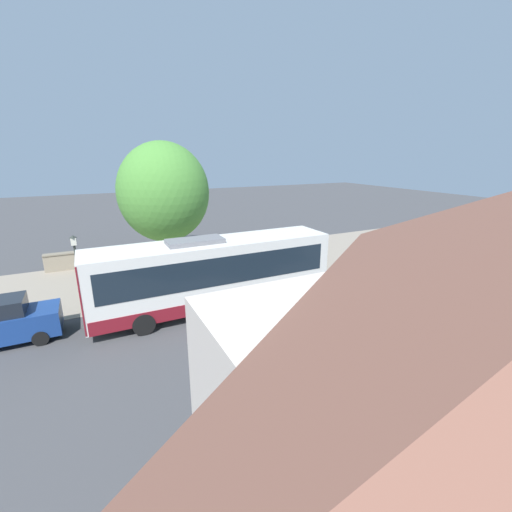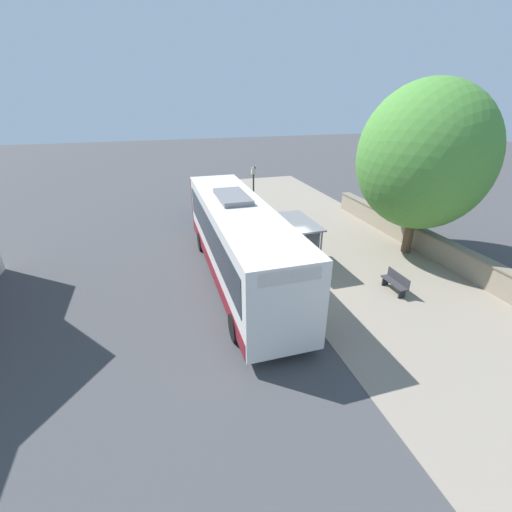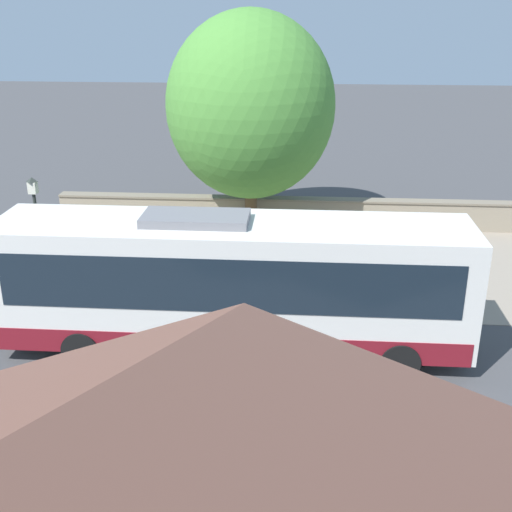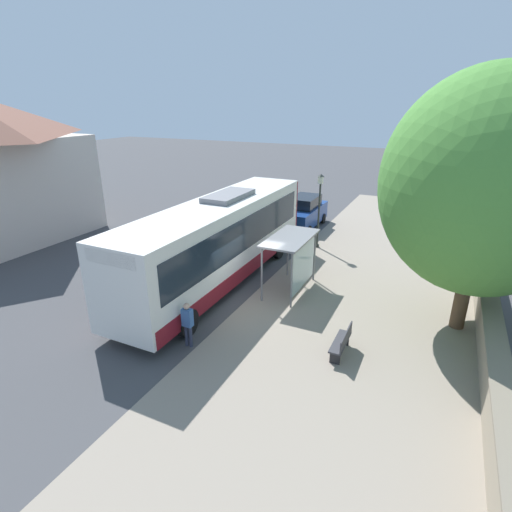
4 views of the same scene
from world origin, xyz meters
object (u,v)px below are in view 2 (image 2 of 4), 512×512
at_px(pedestrian, 316,312).
at_px(bench, 395,282).
at_px(bus_shelter, 300,229).
at_px(street_lamp_near, 254,192).
at_px(bus, 238,240).
at_px(shade_tree, 424,157).
at_px(parked_car_behind_bus, 215,203).

height_order(pedestrian, bench, pedestrian).
bearing_deg(bus_shelter, street_lamp_near, -83.13).
relative_size(bus_shelter, street_lamp_near, 0.78).
bearing_deg(bus, bench, 153.32).
bearing_deg(shade_tree, bench, 46.13).
distance_m(bus, shade_tree, 10.07).
distance_m(street_lamp_near, parked_car_behind_bus, 3.97).
xyz_separation_m(street_lamp_near, parked_car_behind_bus, (1.90, -3.18, -1.43)).
xyz_separation_m(bench, parked_car_behind_bus, (5.63, -12.51, 0.50)).
xyz_separation_m(bus_shelter, shade_tree, (-6.35, 0.21, 3.14)).
bearing_deg(parked_car_behind_bus, shade_tree, 134.55).
relative_size(pedestrian, shade_tree, 0.18).
height_order(bus_shelter, pedestrian, bus_shelter).
distance_m(bench, street_lamp_near, 10.23).
height_order(pedestrian, shade_tree, shade_tree).
bearing_deg(street_lamp_near, shade_tree, 140.03).
relative_size(bench, parked_car_behind_bus, 0.31).
distance_m(bus_shelter, shade_tree, 7.08).
bearing_deg(bench, street_lamp_near, -68.21).
bearing_deg(parked_car_behind_bus, street_lamp_near, 120.86).
bearing_deg(shade_tree, bus, 1.73).
distance_m(bus, street_lamp_near, 6.70).
height_order(bus, street_lamp_near, street_lamp_near).
bearing_deg(shade_tree, pedestrian, 32.75).
bearing_deg(bus_shelter, parked_car_behind_bus, -73.75).
relative_size(bus, parked_car_behind_bus, 2.68).
height_order(bus_shelter, bench, bus_shelter).
bearing_deg(pedestrian, bench, -160.14).
bearing_deg(bus_shelter, shade_tree, 178.10).
bearing_deg(bench, bus_shelter, -50.12).
xyz_separation_m(bus, street_lamp_near, (-2.53, -6.18, 0.42)).
bearing_deg(parked_car_behind_bus, pedestrian, 93.95).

